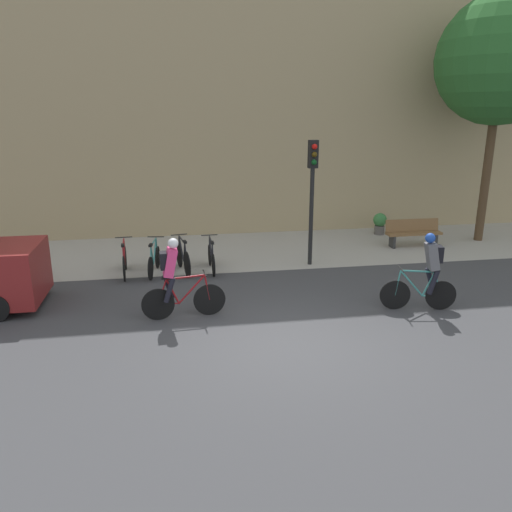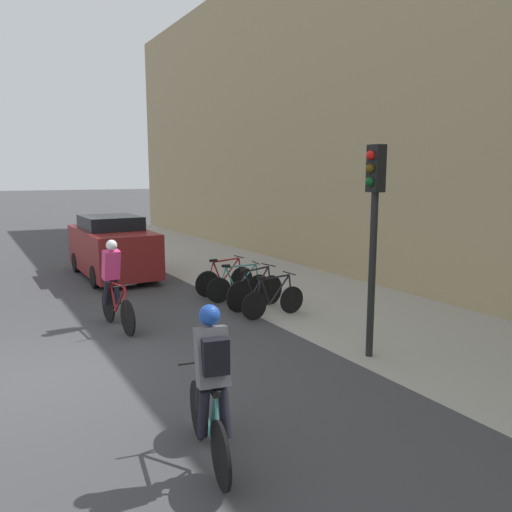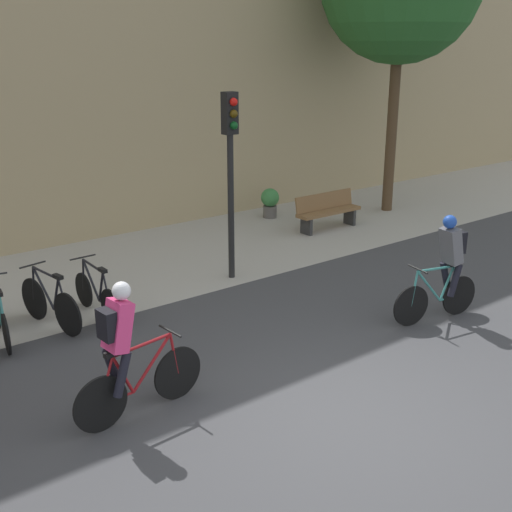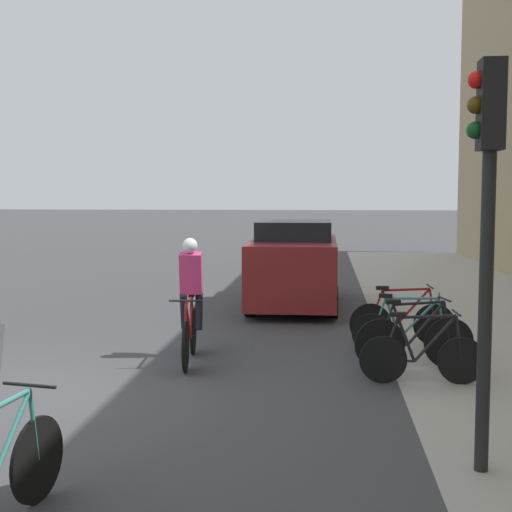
{
  "view_description": "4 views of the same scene",
  "coord_description": "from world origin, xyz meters",
  "views": [
    {
      "loc": [
        -2.01,
        -8.57,
        4.38
      ],
      "look_at": [
        -0.22,
        2.2,
        1.15
      ],
      "focal_mm": 35.0,
      "sensor_mm": 36.0,
      "label": 1
    },
    {
      "loc": [
        7.91,
        -0.87,
        3.08
      ],
      "look_at": [
        0.11,
        3.68,
        1.6
      ],
      "focal_mm": 35.0,
      "sensor_mm": 36.0,
      "label": 2
    },
    {
      "loc": [
        -5.02,
        -4.77,
        4.39
      ],
      "look_at": [
        0.2,
        2.03,
        1.53
      ],
      "focal_mm": 45.0,
      "sensor_mm": 36.0,
      "label": 3
    },
    {
      "loc": [
        8.06,
        3.54,
        2.43
      ],
      "look_at": [
        -0.96,
        2.67,
        1.64
      ],
      "focal_mm": 50.0,
      "sensor_mm": 36.0,
      "label": 4
    }
  ],
  "objects": [
    {
      "name": "traffic_light_pole",
      "position": [
        1.82,
        4.91,
        2.47
      ],
      "size": [
        0.26,
        0.3,
        3.56
      ],
      "color": "black",
      "rests_on": "ground"
    },
    {
      "name": "bench",
      "position": [
        5.7,
        6.31,
        0.47
      ],
      "size": [
        1.83,
        0.44,
        0.89
      ],
      "color": "brown",
      "rests_on": "ground"
    },
    {
      "name": "potted_plant",
      "position": [
        5.26,
        8.02,
        0.44
      ],
      "size": [
        0.48,
        0.48,
        0.78
      ],
      "color": "#56514C",
      "rests_on": "ground"
    },
    {
      "name": "kerb_strip",
      "position": [
        0.0,
        6.75,
        0.0
      ],
      "size": [
        44.0,
        4.5,
        0.01
      ],
      "primitive_type": "cube",
      "color": "#A39E93",
      "rests_on": "ground"
    },
    {
      "name": "cyclist_pink",
      "position": [
        -2.08,
        1.6,
        0.95
      ],
      "size": [
        1.82,
        0.47,
        1.79
      ],
      "color": "black",
      "rests_on": "ground"
    },
    {
      "name": "cyclist_grey",
      "position": [
        3.47,
        1.18,
        0.95
      ],
      "size": [
        1.69,
        0.55,
        1.78
      ],
      "color": "black",
      "rests_on": "ground"
    },
    {
      "name": "parked_bike_1",
      "position": [
        -2.63,
        4.79,
        0.39
      ],
      "size": [
        0.46,
        1.66,
        0.95
      ],
      "color": "black",
      "rests_on": "ground"
    },
    {
      "name": "parked_bike_2",
      "position": [
        -1.84,
        4.8,
        0.42
      ],
      "size": [
        0.49,
        1.67,
        0.99
      ],
      "color": "black",
      "rests_on": "ground"
    },
    {
      "name": "ground",
      "position": [
        0.0,
        0.0,
        0.0
      ],
      "size": [
        200.0,
        200.0,
        0.0
      ],
      "primitive_type": "plane",
      "color": "#3D3D3F"
    },
    {
      "name": "parked_bike_3",
      "position": [
        -1.06,
        4.8,
        0.38
      ],
      "size": [
        0.46,
        1.6,
        0.94
      ],
      "color": "black",
      "rests_on": "ground"
    }
  ]
}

